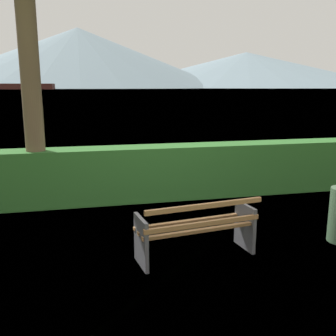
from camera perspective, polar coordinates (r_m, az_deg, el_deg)
name	(u,v)px	position (r m, az deg, el deg)	size (l,w,h in m)	color
ground_plane	(195,256)	(5.58, 4.03, -12.93)	(1400.00, 1400.00, 0.00)	olive
water_surface	(81,89)	(311.57, -12.90, 11.41)	(620.00, 620.00, 0.00)	#7A99A8
park_bench	(197,229)	(5.37, 4.37, -9.06)	(1.74, 0.80, 0.87)	olive
hedge_row	(155,173)	(8.10, -1.92, -0.68)	(11.99, 0.69, 1.13)	#285B23
distant_hills	(113,64)	(560.87, -8.27, 15.21)	(872.25, 443.13, 79.69)	slate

